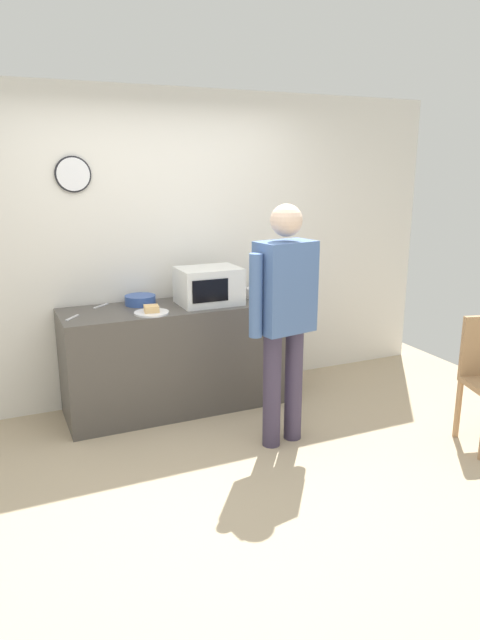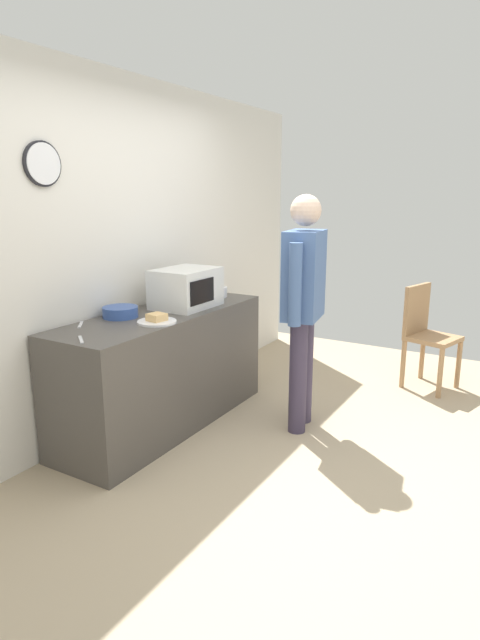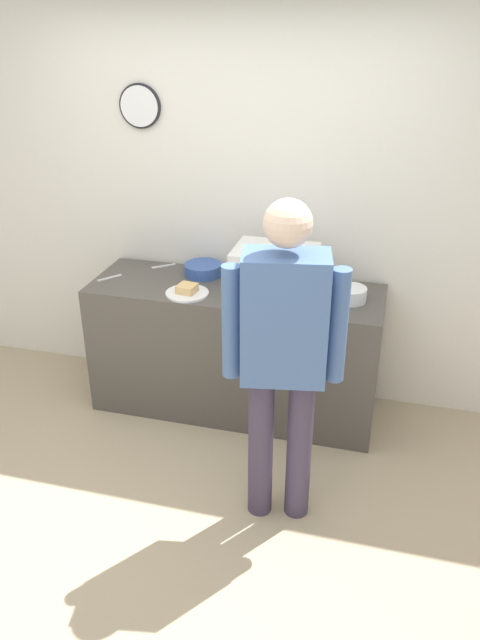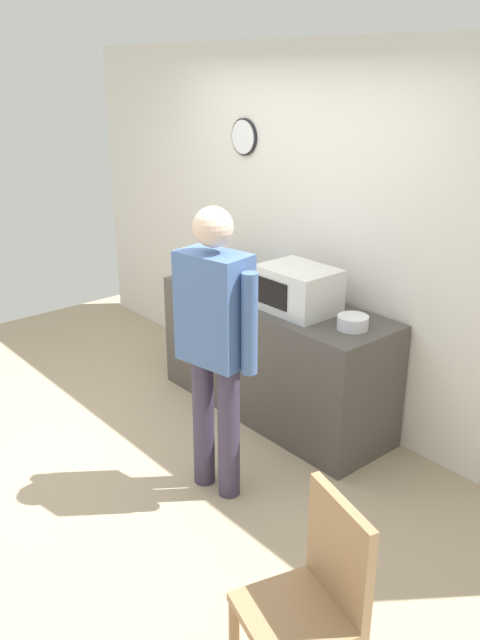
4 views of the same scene
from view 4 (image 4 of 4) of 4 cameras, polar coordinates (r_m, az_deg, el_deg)
name	(u,v)px [view 4 (image 4 of 4)]	position (r m, az deg, el deg)	size (l,w,h in m)	color
ground_plane	(128,465)	(4.44, -9.72, -12.27)	(6.00, 6.00, 0.00)	tan
back_wall	(307,231)	(4.84, 5.83, 7.66)	(5.40, 0.13, 2.60)	silver
kitchen_counter	(273,356)	(4.81, 2.91, -3.16)	(1.87, 0.62, 0.88)	#4C4742
microwave	(298,289)	(4.40, 5.05, 2.67)	(0.50, 0.39, 0.30)	silver
sandwich_plate	(232,293)	(4.72, -0.67, 2.39)	(0.27, 0.27, 0.07)	white
salad_bowl	(353,322)	(4.17, 9.75, -0.20)	(0.20, 0.20, 0.09)	white
cereal_bowl	(266,281)	(4.92, 2.29, 3.40)	(0.25, 0.25, 0.08)	#33519E
fork_utensil	(246,274)	(5.20, 0.56, 4.00)	(0.17, 0.02, 0.01)	silver
spoon_utensil	(197,274)	(5.23, -3.76, 4.04)	(0.17, 0.02, 0.01)	silver
person_standing	(215,334)	(3.69, -2.22, -1.23)	(0.58, 0.31, 1.74)	#3D344C
wooden_chair	(313,599)	(2.74, 6.38, -22.87)	(0.49, 0.49, 0.94)	#A87F56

